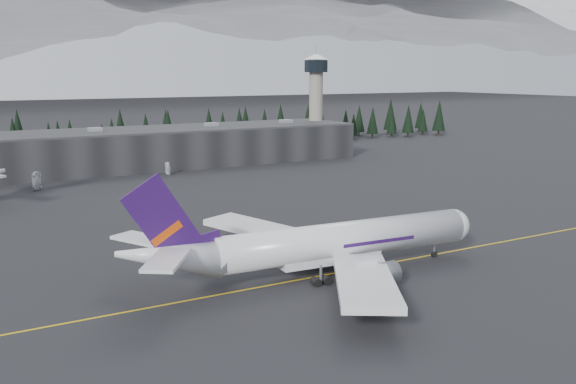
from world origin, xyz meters
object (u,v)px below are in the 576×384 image
control_tower (316,92)px  gse_vehicle_b (168,173)px  jet_main (315,244)px  gse_vehicle_a (37,188)px  terminal (127,149)px

control_tower → gse_vehicle_b: (-68.25, -23.02, -22.74)m
jet_main → gse_vehicle_b: bearing=86.3°
jet_main → control_tower: bearing=61.5°
gse_vehicle_a → jet_main: bearing=-107.6°
control_tower → jet_main: bearing=-122.6°
control_tower → gse_vehicle_a: 114.35m
gse_vehicle_a → gse_vehicle_b: gse_vehicle_a is taller
jet_main → terminal: bearing=90.6°
gse_vehicle_a → gse_vehicle_b: bearing=-20.6°
jet_main → gse_vehicle_a: bearing=108.3°
terminal → jet_main: (-7.67, -126.48, -1.29)m
terminal → gse_vehicle_b: 21.86m
terminal → gse_vehicle_b: size_ratio=40.72×
control_tower → jet_main: control_tower is taller
terminal → gse_vehicle_b: (6.75, -20.02, -5.63)m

